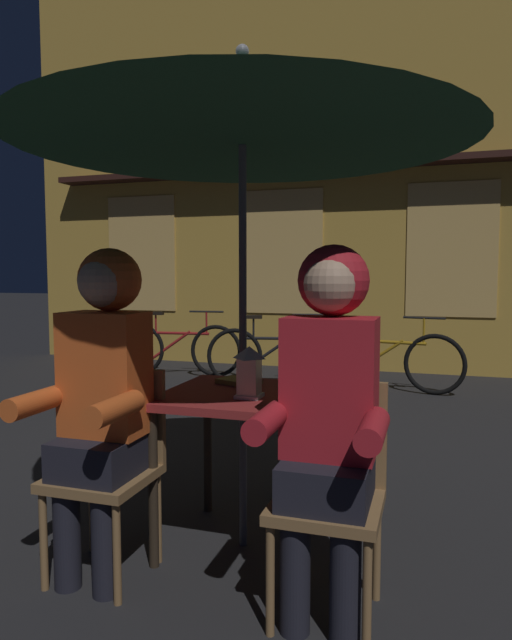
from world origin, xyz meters
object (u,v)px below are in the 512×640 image
Objects in this scene: cafe_table at (243,413)px; chair_left at (111,459)px; chair_right at (330,483)px; person_right_hooded at (329,395)px; person_left_hooded at (102,380)px; bicycle_second at (277,355)px; lantern at (249,371)px; bicycle_third at (387,360)px; patio_umbrella at (242,102)px; bicycle_nearest at (177,349)px; book at (239,381)px.

chair_left is (-0.48, -0.37, -0.15)m from cafe_table.
chair_right reaches higher than cafe_table.
cafe_table is at bearing 138.43° from person_right_hooded.
person_left_hooded is 4.29m from bicycle_second.
bicycle_third is (0.30, 3.97, -0.51)m from lantern.
cafe_table is at bearing 41.57° from person_left_hooded.
bicycle_second is at bearing -178.30° from bicycle_third.
chair_left is (-0.48, -0.37, -1.57)m from patio_umbrella.
bicycle_nearest is at bearing 119.52° from lantern.
person_right_hooded is (0.48, -0.43, 0.21)m from cafe_table.
person_right_hooded is (0.48, -0.43, -1.21)m from patio_umbrella.
book is (0.80, -3.64, 0.41)m from bicycle_second.
bicycle_nearest is at bearing 112.16° from chair_left.
cafe_table is 0.62m from chair_right.
person_left_hooded is (-0.48, -0.43, 0.21)m from cafe_table.
cafe_table is 0.62m from chair_left.
bicycle_nearest is at bearing 121.76° from person_right_hooded.
patio_umbrella is 1.68m from chair_left.
patio_umbrella reaches higher than bicycle_nearest.
person_right_hooded reaches higher than cafe_table.
chair_right is at bearing -26.28° from book.
bicycle_second and bicycle_third have the same top height.
patio_umbrella reaches higher than cafe_table.
chair_left is 0.52× the size of bicycle_third.
person_right_hooded is (0.41, -0.32, -0.01)m from lantern.
bicycle_second is at bearing 103.59° from lantern.
patio_umbrella is 1.38× the size of bicycle_third.
lantern reaches higher than bicycle_second.
book is (0.40, 0.61, -0.09)m from person_left_hooded.
lantern is 0.14× the size of bicycle_second.
person_left_hooded is 7.00× the size of book.
book is at bearing -60.33° from bicycle_nearest.
chair_right is at bearing -37.55° from cafe_table.
chair_right is 0.62× the size of person_left_hooded.
patio_umbrella is 11.55× the size of book.
person_left_hooded is (-0.55, -0.32, -0.01)m from lantern.
chair_right is at bearing 3.39° from person_left_hooded.
bicycle_nearest is (-2.74, 4.43, -0.50)m from person_right_hooded.
patio_umbrella reaches higher than person_left_hooded.
patio_umbrella is 2.66× the size of chair_right.
book is (-0.08, 0.18, 0.11)m from cafe_table.
book is at bearing 135.74° from chair_right.
bicycle_third is at bearing 84.59° from cafe_table.
patio_umbrella reaches higher than lantern.
bicycle_nearest reaches higher than book.
book is (2.18, -3.82, 0.41)m from bicycle_nearest.
person_left_hooded is at bearing -105.18° from book.
person_left_hooded reaches higher than book.
person_right_hooded is at bearing -41.57° from cafe_table.
patio_umbrella reaches higher than book.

